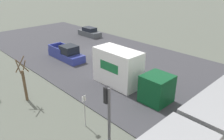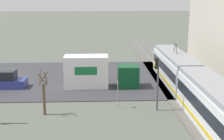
# 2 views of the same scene
# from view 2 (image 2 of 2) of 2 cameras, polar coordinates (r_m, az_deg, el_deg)

# --- Properties ---
(ground_plane) EXTENTS (320.00, 320.00, 0.00)m
(ground_plane) POSITION_cam_2_polar(r_m,az_deg,el_deg) (40.76, -18.03, -1.54)
(ground_plane) COLOR #565B51
(road_surface) EXTENTS (17.96, 42.91, 0.08)m
(road_surface) POSITION_cam_2_polar(r_m,az_deg,el_deg) (40.75, -18.04, -1.48)
(road_surface) COLOR #38383D
(road_surface) RESTS_ON ground
(rail_bed) EXTENTS (66.83, 4.40, 0.22)m
(rail_bed) POSITION_cam_2_polar(r_m,az_deg,el_deg) (40.26, 10.47, -1.20)
(rail_bed) COLOR #5B5954
(rail_bed) RESTS_ON ground
(light_rail_tram) EXTENTS (26.08, 2.82, 4.56)m
(light_rail_tram) POSITION_cam_2_polar(r_m,az_deg,el_deg) (31.45, 14.20, -2.40)
(light_rail_tram) COLOR white
(light_rail_tram) RESTS_ON ground
(box_truck) EXTENTS (2.37, 8.23, 3.57)m
(box_truck) POSITION_cam_2_polar(r_m,az_deg,el_deg) (34.77, -2.85, -0.49)
(box_truck) COLOR #0C4723
(box_truck) RESTS_ON ground
(pickup_truck) EXTENTS (1.97, 5.81, 1.94)m
(pickup_truck) POSITION_cam_2_polar(r_m,az_deg,el_deg) (36.87, -19.67, -1.94)
(pickup_truck) COLOR navy
(pickup_truck) RESTS_ON ground
(traffic_light_pole) EXTENTS (0.28, 0.47, 4.83)m
(traffic_light_pole) POSITION_cam_2_polar(r_m,az_deg,el_deg) (27.81, 8.25, -1.21)
(traffic_light_pole) COLOR #47474C
(traffic_light_pole) RESTS_ON ground
(street_tree) EXTENTS (0.96, 0.80, 3.99)m
(street_tree) POSITION_cam_2_polar(r_m,az_deg,el_deg) (27.54, -12.37, -4.44)
(street_tree) COLOR brown
(street_tree) RESTS_ON ground
(no_parking_sign) EXTENTS (0.32, 0.08, 2.54)m
(no_parking_sign) POSITION_cam_2_polar(r_m,az_deg,el_deg) (28.70, 1.06, -3.96)
(no_parking_sign) COLOR gray
(no_parking_sign) RESTS_ON ground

